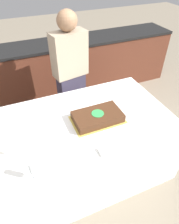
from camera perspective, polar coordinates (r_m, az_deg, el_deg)
ground_plane at (r=2.51m, az=-1.57°, el=-15.12°), size 14.00×14.00×0.00m
back_counter at (r=3.42m, az=-12.05°, el=11.16°), size 4.40×0.58×0.92m
dining_table at (r=2.23m, az=-1.73°, el=-9.71°), size 1.80×1.12×0.73m
cake at (r=1.95m, az=2.32°, el=-1.37°), size 0.51×0.31×0.09m
plate_stack at (r=1.87m, az=-21.47°, el=-8.26°), size 0.23×0.23×0.04m
wine_glass at (r=1.51m, az=-16.16°, el=-15.24°), size 0.07×0.07×0.19m
side_plate_near_cake at (r=2.18m, az=-3.49°, el=2.36°), size 0.21×0.21×0.00m
utensil_pile at (r=1.71m, az=4.94°, el=-10.79°), size 0.14×0.09×0.02m
person_cutting_cake at (r=2.55m, az=-5.41°, el=10.56°), size 0.44×0.27×1.57m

